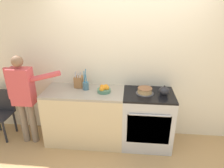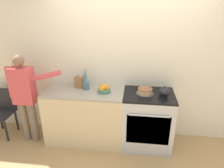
{
  "view_description": "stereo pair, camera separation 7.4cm",
  "coord_description": "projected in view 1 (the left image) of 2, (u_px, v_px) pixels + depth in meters",
  "views": [
    {
      "loc": [
        0.02,
        -2.54,
        2.24
      ],
      "look_at": [
        -0.25,
        0.27,
        1.08
      ],
      "focal_mm": 32.0,
      "sensor_mm": 36.0,
      "label": 1
    },
    {
      "loc": [
        0.09,
        -2.53,
        2.24
      ],
      "look_at": [
        -0.25,
        0.27,
        1.08
      ],
      "focal_mm": 32.0,
      "sensor_mm": 36.0,
      "label": 2
    }
  ],
  "objects": [
    {
      "name": "knife_block",
      "position": [
        79.0,
        82.0,
        3.29
      ],
      "size": [
        0.13,
        0.14,
        0.27
      ],
      "color": "olive",
      "rests_on": "counter_cabinet"
    },
    {
      "name": "counter_cabinet",
      "position": [
        85.0,
        116.0,
        3.36
      ],
      "size": [
        1.28,
        0.61,
        0.93
      ],
      "color": "beige",
      "rests_on": "ground_plane"
    },
    {
      "name": "ground_plane",
      "position": [
        126.0,
        153.0,
        3.19
      ],
      "size": [
        16.0,
        16.0,
        0.0
      ],
      "primitive_type": "plane",
      "color": "tan"
    },
    {
      "name": "tea_kettle",
      "position": [
        164.0,
        91.0,
        3.02
      ],
      "size": [
        0.19,
        0.16,
        0.16
      ],
      "color": "#232328",
      "rests_on": "stove_range"
    },
    {
      "name": "person_baker",
      "position": [
        24.0,
        94.0,
        3.15
      ],
      "size": [
        0.89,
        0.2,
        1.51
      ],
      "rotation": [
        0.0,
        0.0,
        -0.23
      ],
      "color": "#7A6B5B",
      "rests_on": "ground_plane"
    },
    {
      "name": "layer_cake",
      "position": [
        145.0,
        91.0,
        3.08
      ],
      "size": [
        0.27,
        0.27,
        0.09
      ],
      "color": "#4C4C51",
      "rests_on": "stove_range"
    },
    {
      "name": "fruit_bowl",
      "position": [
        104.0,
        89.0,
        3.12
      ],
      "size": [
        0.21,
        0.21,
        0.12
      ],
      "color": "#4C7F66",
      "rests_on": "counter_cabinet"
    },
    {
      "name": "utensil_crock",
      "position": [
        86.0,
        85.0,
        3.21
      ],
      "size": [
        0.1,
        0.1,
        0.34
      ],
      "color": "#477084",
      "rests_on": "counter_cabinet"
    },
    {
      "name": "stove_range",
      "position": [
        147.0,
        119.0,
        3.26
      ],
      "size": [
        0.78,
        0.64,
        0.93
      ],
      "color": "#B7BABF",
      "rests_on": "ground_plane"
    },
    {
      "name": "dining_chair",
      "position": [
        1.0,
        110.0,
        3.5
      ],
      "size": [
        0.4,
        0.4,
        0.84
      ],
      "rotation": [
        0.0,
        0.0,
        0.05
      ],
      "color": "#232328",
      "rests_on": "ground_plane"
    },
    {
      "name": "wall_back",
      "position": [
        129.0,
        64.0,
        3.27
      ],
      "size": [
        8.0,
        0.04,
        2.6
      ],
      "color": "silver",
      "rests_on": "ground_plane"
    }
  ]
}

